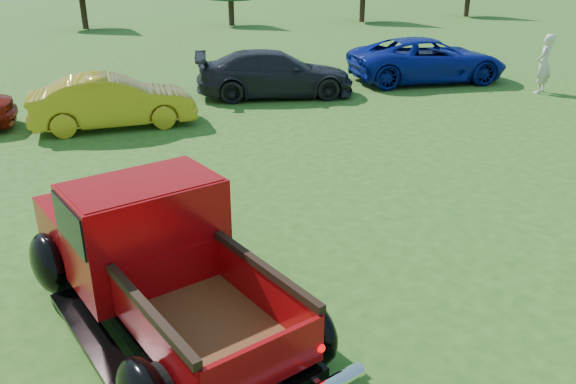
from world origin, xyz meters
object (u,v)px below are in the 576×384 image
(pickup_truck, at_px, (149,254))
(show_car_blue, at_px, (427,60))
(spectator, at_px, (544,64))
(show_car_grey, at_px, (275,74))
(show_car_yellow, at_px, (113,102))

(pickup_truck, bearing_deg, show_car_blue, 28.39)
(spectator, bearing_deg, show_car_blue, -79.52)
(show_car_blue, relative_size, spectator, 2.93)
(show_car_grey, relative_size, spectator, 2.63)
(pickup_truck, height_order, show_car_grey, pickup_truck)
(show_car_grey, distance_m, show_car_blue, 5.75)
(show_car_yellow, relative_size, spectator, 2.18)
(pickup_truck, xyz_separation_m, show_car_yellow, (-0.13, 8.70, -0.15))
(show_car_grey, distance_m, spectator, 8.57)
(show_car_yellow, bearing_deg, spectator, -91.99)
(show_car_grey, bearing_deg, spectator, -94.65)
(show_car_blue, bearing_deg, spectator, -130.88)
(spectator, bearing_deg, show_car_grey, -47.53)
(pickup_truck, relative_size, show_car_grey, 1.02)
(show_car_yellow, xyz_separation_m, show_car_grey, (4.93, 2.09, 0.04))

